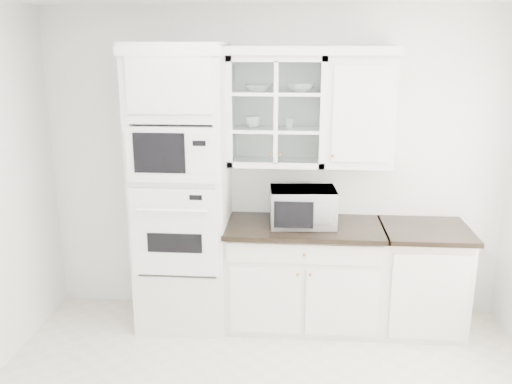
{
  "coord_description": "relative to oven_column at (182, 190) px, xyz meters",
  "views": [
    {
      "loc": [
        0.21,
        -2.9,
        2.39
      ],
      "look_at": [
        -0.1,
        1.05,
        1.3
      ],
      "focal_mm": 38.0,
      "sensor_mm": 36.0,
      "label": 1
    }
  ],
  "objects": [
    {
      "name": "cup_b",
      "position": [
        0.88,
        0.18,
        0.55
      ],
      "size": [
        0.1,
        0.1,
        0.08
      ],
      "primitive_type": "imported",
      "rotation": [
        0.0,
        0.0,
        -0.1
      ],
      "color": "white",
      "rests_on": "upper_cabinet_glass"
    },
    {
      "name": "oven_column",
      "position": [
        0.0,
        0.0,
        0.0
      ],
      "size": [
        0.76,
        0.68,
        2.4
      ],
      "color": "silver",
      "rests_on": "ground"
    },
    {
      "name": "base_cabinet_run",
      "position": [
        1.03,
        0.03,
        -0.74
      ],
      "size": [
        1.32,
        0.67,
        0.92
      ],
      "color": "silver",
      "rests_on": "ground"
    },
    {
      "name": "cup_a",
      "position": [
        0.58,
        0.15,
        0.56
      ],
      "size": [
        0.13,
        0.13,
        0.1
      ],
      "primitive_type": "imported",
      "rotation": [
        0.0,
        0.0,
        -0.01
      ],
      "color": "white",
      "rests_on": "upper_cabinet_glass"
    },
    {
      "name": "upper_cabinet_solid",
      "position": [
        1.46,
        0.17,
        0.65
      ],
      "size": [
        0.55,
        0.33,
        0.9
      ],
      "primitive_type": "cube",
      "color": "silver",
      "rests_on": "room_shell"
    },
    {
      "name": "room_shell",
      "position": [
        0.75,
        -0.99,
        0.58
      ],
      "size": [
        4.0,
        3.5,
        2.7
      ],
      "color": "white",
      "rests_on": "ground"
    },
    {
      "name": "bowl_a",
      "position": [
        0.63,
        0.17,
        0.84
      ],
      "size": [
        0.25,
        0.25,
        0.06
      ],
      "primitive_type": "imported",
      "rotation": [
        0.0,
        0.0,
        -0.1
      ],
      "color": "white",
      "rests_on": "upper_cabinet_glass"
    },
    {
      "name": "crown_molding",
      "position": [
        0.68,
        0.14,
        1.14
      ],
      "size": [
        2.14,
        0.38,
        0.07
      ],
      "primitive_type": "cube",
      "color": "white",
      "rests_on": "room_shell"
    },
    {
      "name": "extra_base_cabinet",
      "position": [
        2.03,
        0.03,
        -0.74
      ],
      "size": [
        0.72,
        0.67,
        0.92
      ],
      "color": "silver",
      "rests_on": "ground"
    },
    {
      "name": "bowl_b",
      "position": [
        0.98,
        0.18,
        0.84
      ],
      "size": [
        0.24,
        0.24,
        0.07
      ],
      "primitive_type": "imported",
      "rotation": [
        0.0,
        0.0,
        0.1
      ],
      "color": "white",
      "rests_on": "upper_cabinet_glass"
    },
    {
      "name": "countertop_microwave",
      "position": [
        1.01,
        0.03,
        -0.12
      ],
      "size": [
        0.57,
        0.49,
        0.31
      ],
      "primitive_type": "imported",
      "rotation": [
        0.0,
        0.0,
        3.22
      ],
      "color": "white",
      "rests_on": "base_cabinet_run"
    },
    {
      "name": "upper_cabinet_glass",
      "position": [
        0.78,
        0.17,
        0.65
      ],
      "size": [
        0.8,
        0.33,
        0.9
      ],
      "color": "silver",
      "rests_on": "room_shell"
    }
  ]
}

